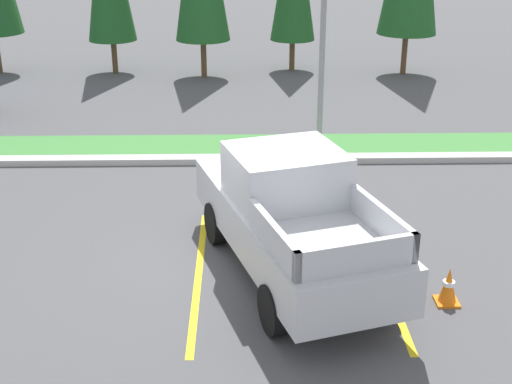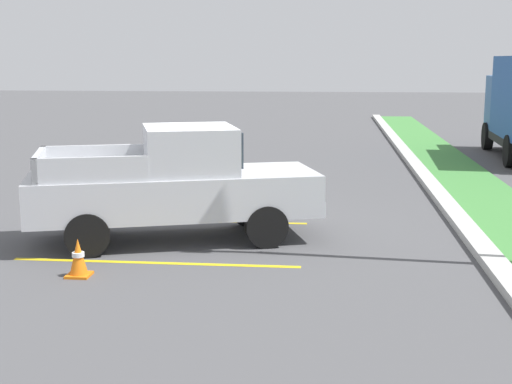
# 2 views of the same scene
# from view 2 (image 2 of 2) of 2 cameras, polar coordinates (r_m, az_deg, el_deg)

# --- Properties ---
(ground_plane) EXTENTS (120.00, 120.00, 0.00)m
(ground_plane) POSITION_cam_2_polar(r_m,az_deg,el_deg) (14.20, -3.69, -2.88)
(ground_plane) COLOR #4C4C4F
(parking_line_near) EXTENTS (0.12, 4.80, 0.01)m
(parking_line_near) POSITION_cam_2_polar(r_m,az_deg,el_deg) (14.82, -5.22, -2.32)
(parking_line_near) COLOR yellow
(parking_line_near) RESTS_ON ground
(parking_line_far) EXTENTS (0.12, 4.80, 0.01)m
(parking_line_far) POSITION_cam_2_polar(r_m,az_deg,el_deg) (11.89, -8.07, -5.62)
(parking_line_far) COLOR yellow
(parking_line_far) RESTS_ON ground
(curb_strip) EXTENTS (56.00, 0.40, 0.15)m
(curb_strip) POSITION_cam_2_polar(r_m,az_deg,el_deg) (14.25, 16.58, -2.95)
(curb_strip) COLOR #B2B2AD
(curb_strip) RESTS_ON ground
(pickup_truck_main) EXTENTS (3.36, 5.54, 2.10)m
(pickup_truck_main) POSITION_cam_2_polar(r_m,az_deg,el_deg) (13.13, -6.36, 0.60)
(pickup_truck_main) COLOR black
(pickup_truck_main) RESTS_ON ground
(traffic_cone) EXTENTS (0.36, 0.36, 0.60)m
(traffic_cone) POSITION_cam_2_polar(r_m,az_deg,el_deg) (11.33, -14.02, -5.14)
(traffic_cone) COLOR orange
(traffic_cone) RESTS_ON ground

